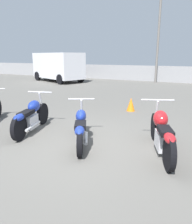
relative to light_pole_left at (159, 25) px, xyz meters
The scene contains 8 objects.
ground_plane 13.34m from the light_pole_left, 85.70° to the right, with size 60.00×60.00×0.00m, color #5B5954.
fence_back 3.66m from the light_pole_left, 34.74° to the left, with size 40.00×0.04×1.21m.
light_pole_left is the anchor object (origin of this frame).
motorcycle_slot_1 13.01m from the light_pole_left, 93.55° to the right, with size 0.82×1.93×0.99m.
motorcycle_slot_2 13.18m from the light_pole_left, 86.23° to the right, with size 1.06×1.76×0.95m.
motorcycle_slot_3 13.07m from the light_pole_left, 78.24° to the right, with size 1.01×2.04×1.01m.
parked_van 7.99m from the light_pole_left, 160.25° to the right, with size 4.94×3.48×2.17m.
traffic_cone_far 9.95m from the light_pole_left, 84.18° to the right, with size 0.30×0.30×0.49m.
Camera 1 is at (2.25, -4.03, 1.98)m, focal length 35.00 mm.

